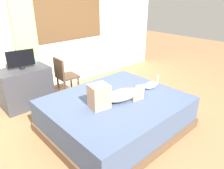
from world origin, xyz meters
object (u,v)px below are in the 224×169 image
bed (116,114)px  tv_monitor (21,59)px  cat (150,85)px  cup (34,62)px  person_lying (116,95)px  desk (26,87)px  chair_by_desk (64,75)px

bed → tv_monitor: size_ratio=4.30×
bed → cat: (0.67, -0.11, 0.34)m
bed → cup: cup is taller
person_lying → desk: bearing=109.8°
person_lying → desk: size_ratio=1.05×
bed → tv_monitor: (-0.71, 1.75, 0.66)m
bed → cat: bearing=-9.6°
cat → desk: bearing=126.7°
desk → bed: bearing=-67.7°
tv_monitor → desk: bearing=180.0°
person_lying → cat: size_ratio=2.67×
person_lying → chair_by_desk: person_lying is taller
bed → tv_monitor: 2.00m
tv_monitor → cup: tv_monitor is taller
chair_by_desk → person_lying: bearing=-92.1°
desk → cup: size_ratio=9.76×
bed → cat: 0.76m
cat → chair_by_desk: (-0.68, 1.62, -0.09)m
person_lying → tv_monitor: tv_monitor is taller
desk → cup: 0.52m
desk → tv_monitor: tv_monitor is taller
person_lying → tv_monitor: size_ratio=1.97×
person_lying → cat: person_lying is taller
bed → person_lying: bearing=-134.4°
person_lying → cat: bearing=-3.7°
chair_by_desk → desk: bearing=161.1°
desk → chair_by_desk: 0.76m
cat → person_lying: bearing=176.3°
cat → chair_by_desk: chair_by_desk is taller
cup → chair_by_desk: chair_by_desk is taller
desk → cup: (0.29, 0.12, 0.42)m
person_lying → chair_by_desk: bearing=87.9°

